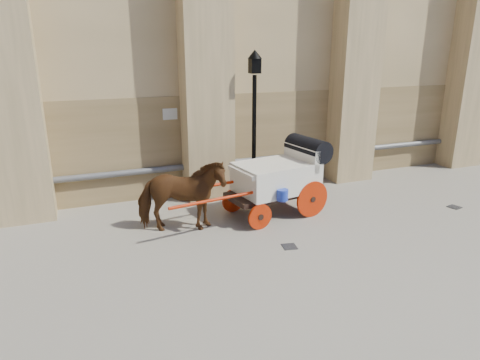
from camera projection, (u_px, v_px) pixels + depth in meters
name	position (u px, v px, depth m)	size (l,w,h in m)	color
ground	(294.00, 237.00, 10.22)	(90.00, 90.00, 0.00)	#6F665A
horse	(181.00, 196.00, 10.33)	(0.97, 2.14, 1.81)	#5A3114
carriage	(281.00, 175.00, 11.44)	(4.72, 1.92, 2.01)	black
street_lamp	(254.00, 122.00, 12.20)	(0.40, 0.40, 4.28)	black
drain_grate_near	(289.00, 247.00, 9.74)	(0.32, 0.32, 0.01)	black
drain_grate_far	(454.00, 207.00, 12.13)	(0.32, 0.32, 0.01)	black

